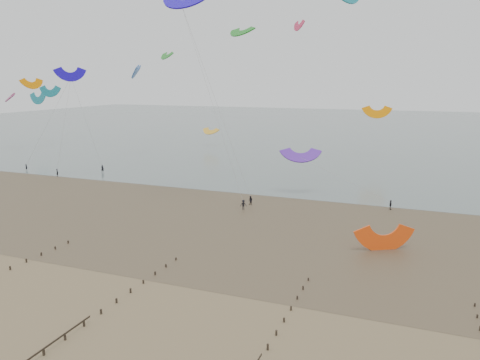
% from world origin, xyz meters
% --- Properties ---
extents(ground, '(500.00, 500.00, 0.00)m').
position_xyz_m(ground, '(0.00, 0.00, 0.00)').
color(ground, brown).
rests_on(ground, ground).
extents(sea_and_shore, '(500.00, 665.00, 0.03)m').
position_xyz_m(sea_and_shore, '(-4.08, 34.40, 0.01)').
color(sea_and_shore, '#475654').
rests_on(sea_and_shore, ground).
extents(kitesurfer_lead, '(0.81, 0.70, 1.87)m').
position_xyz_m(kitesurfer_lead, '(-50.81, 50.42, 0.94)').
color(kitesurfer_lead, black).
rests_on(kitesurfer_lead, ground).
extents(kitesurfers, '(113.78, 23.65, 1.89)m').
position_xyz_m(kitesurfers, '(16.85, 49.00, 0.88)').
color(kitesurfers, black).
rests_on(kitesurfers, ground).
extents(grounded_kite, '(9.28, 8.66, 4.07)m').
position_xyz_m(grounded_kite, '(29.57, 26.10, 0.00)').
color(grounded_kite, '#FF4B10').
rests_on(grounded_kite, ground).
extents(kites_airborne, '(252.46, 116.85, 44.48)m').
position_xyz_m(kites_airborne, '(-16.98, 88.09, 23.10)').
color(kites_airborne, '#F248BF').
rests_on(kites_airborne, ground).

